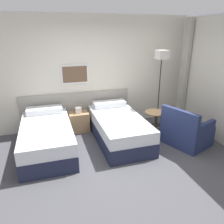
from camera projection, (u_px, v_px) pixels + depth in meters
The scene contains 8 objects.
ground_plane at pixel (121, 166), 4.00m from camera, with size 16.00×16.00×0.00m, color #47474C.
wall_headboard at pixel (93, 75), 5.36m from camera, with size 10.00×0.10×2.70m.
bed_near_door at pixel (47, 137), 4.45m from camera, with size 0.99×1.94×0.69m.
bed_near_window at pixel (118, 128), 4.88m from camera, with size 0.99×1.94×0.69m.
nightstand at pixel (79, 121), 5.34m from camera, with size 0.47×0.38×0.61m.
floor_lamp at pixel (161, 62), 5.18m from camera, with size 0.26×0.26×1.90m.
side_table at pixel (155, 119), 4.97m from camera, with size 0.47×0.47×0.61m.
armchair at pixel (186, 132), 4.70m from camera, with size 1.01×1.08×0.85m.
Camera 1 is at (-1.16, -3.21, 2.32)m, focal length 35.00 mm.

